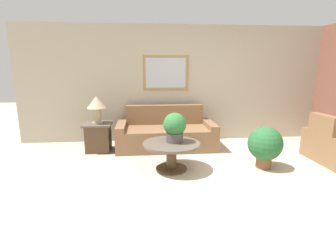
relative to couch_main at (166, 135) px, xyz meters
name	(u,v)px	position (x,y,z in m)	size (l,w,h in m)	color
ground_plane	(227,189)	(0.69, -2.06, -0.28)	(20.00, 20.00, 0.00)	#BCAD93
wall_back	(193,84)	(0.68, 0.62, 1.03)	(7.88, 0.09, 2.60)	#B2A893
couch_main	(166,135)	(0.00, 0.00, 0.00)	(2.05, 0.93, 0.87)	brown
coffee_table	(171,150)	(-0.01, -1.25, 0.06)	(0.95, 0.95, 0.47)	#4C3823
side_table	(98,137)	(-1.39, -0.10, 0.02)	(0.55, 0.55, 0.58)	#4C3823
table_lamp	(97,105)	(-1.39, -0.10, 0.67)	(0.38, 0.38, 0.54)	tan
potted_plant_on_table	(175,127)	(0.05, -1.20, 0.45)	(0.38, 0.38, 0.49)	#4C4742
potted_plant_floor	(265,145)	(1.57, -1.31, 0.13)	(0.58, 0.58, 0.72)	brown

